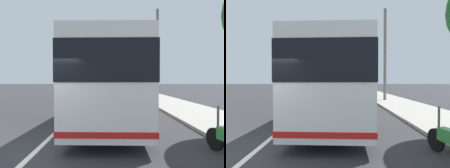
{
  "view_description": "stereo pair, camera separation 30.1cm",
  "coord_description": "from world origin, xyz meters",
  "views": [
    {
      "loc": [
        -4.92,
        -2.05,
        1.95
      ],
      "look_at": [
        7.45,
        -2.19,
        1.73
      ],
      "focal_mm": 29.93,
      "sensor_mm": 36.0,
      "label": 1
    },
    {
      "loc": [
        -4.92,
        -2.35,
        1.95
      ],
      "look_at": [
        7.45,
        -2.19,
        1.73
      ],
      "focal_mm": 29.93,
      "sensor_mm": 36.0,
      "label": 2
    }
  ],
  "objects": [
    {
      "name": "car_side_street",
      "position": [
        23.65,
        1.78,
        0.65
      ],
      "size": [
        4.51,
        1.95,
        1.36
      ],
      "rotation": [
        0.0,
        0.0,
        3.14
      ],
      "color": "silver",
      "rests_on": "ground"
    },
    {
      "name": "car_ahead_same_lane",
      "position": [
        40.96,
        -2.18,
        0.65
      ],
      "size": [
        4.01,
        1.98,
        1.36
      ],
      "rotation": [
        0.0,
        0.0,
        -0.01
      ],
      "color": "black",
      "rests_on": "ground"
    },
    {
      "name": "car_oncoming",
      "position": [
        43.9,
        1.79,
        0.67
      ],
      "size": [
        4.19,
        2.05,
        1.39
      ],
      "rotation": [
        0.0,
        0.0,
        3.19
      ],
      "color": "gray",
      "rests_on": "ground"
    },
    {
      "name": "utility_pole",
      "position": [
        12.85,
        -6.58,
        4.38
      ],
      "size": [
        0.26,
        0.26,
        8.76
      ],
      "primitive_type": "cylinder",
      "color": "slate",
      "rests_on": "ground"
    },
    {
      "name": "car_behind_bus",
      "position": [
        37.01,
        2.64,
        0.71
      ],
      "size": [
        4.21,
        2.13,
        1.48
      ],
      "rotation": [
        0.0,
        0.0,
        3.22
      ],
      "color": "red",
      "rests_on": "ground"
    },
    {
      "name": "lane_divider_line",
      "position": [
        10.0,
        0.0,
        0.0
      ],
      "size": [
        110.0,
        0.16,
        0.01
      ],
      "primitive_type": "cube",
      "color": "silver",
      "rests_on": "ground"
    },
    {
      "name": "sidewalk_curb",
      "position": [
        10.0,
        -7.17,
        0.07
      ],
      "size": [
        110.0,
        3.6,
        0.14
      ],
      "primitive_type": "cube",
      "color": "#9E998E",
      "rests_on": "ground"
    },
    {
      "name": "coach_bus",
      "position": [
        5.55,
        -2.15,
        1.97
      ],
      "size": [
        11.92,
        3.0,
        3.43
      ],
      "rotation": [
        0.0,
        0.0,
        -0.03
      ],
      "color": "silver",
      "rests_on": "ground"
    },
    {
      "name": "ground_plane",
      "position": [
        0.0,
        0.0,
        0.0
      ],
      "size": [
        220.0,
        220.0,
        0.0
      ],
      "primitive_type": "plane",
      "color": "#2D2D30"
    }
  ]
}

